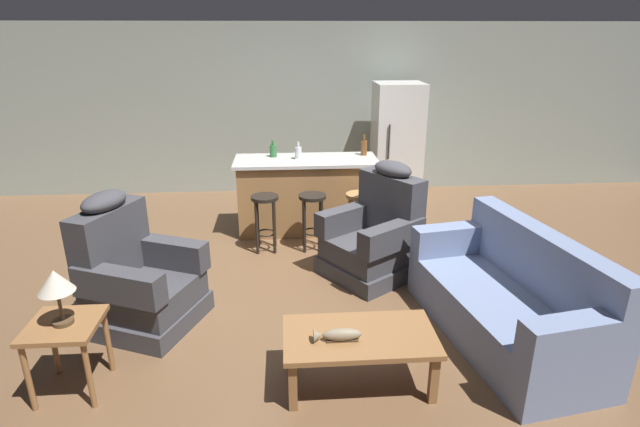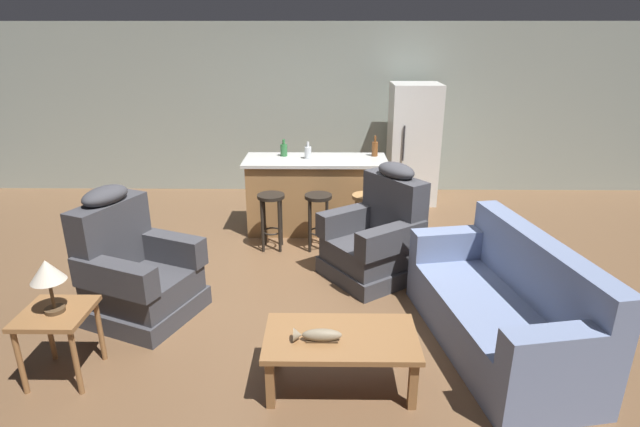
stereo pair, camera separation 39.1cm
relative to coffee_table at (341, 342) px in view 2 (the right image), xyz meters
The scene contains 17 objects.
ground_plane 1.79m from the coffee_table, 97.93° to the left, with size 12.00×12.00×0.00m.
back_wall 4.95m from the coffee_table, 92.84° to the left, with size 12.00×0.05×2.60m.
coffee_table is the anchor object (origin of this frame).
fish_figurine 0.21m from the coffee_table, 160.18° to the right, with size 0.34×0.10×0.10m.
couch 1.43m from the coffee_table, 20.80° to the left, with size 1.15×2.02×0.94m.
recliner_near_lamp 2.08m from the coffee_table, 151.98° to the left, with size 1.10×1.10×1.20m.
recliner_near_island 1.84m from the coffee_table, 76.44° to the left, with size 1.17×1.17×1.20m.
end_table 2.08m from the coffee_table, behind, with size 0.48×0.48×0.56m.
table_lamp 2.13m from the coffee_table, behind, with size 0.24×0.24×0.41m.
kitchen_island 3.09m from the coffee_table, 94.48° to the left, with size 1.80×0.70×0.95m.
bar_stool_left 2.57m from the coffee_table, 107.00° to the left, with size 0.32×0.32×0.68m.
bar_stool_middle 2.46m from the coffee_table, 94.62° to the left, with size 0.32×0.32×0.68m.
bar_stool_right 2.48m from the coffee_table, 81.79° to the left, with size 0.32×0.32×0.68m.
refrigerator 4.47m from the coffee_table, 74.56° to the left, with size 0.70×0.69×1.76m.
bottle_tall_green 3.18m from the coffee_table, 96.24° to the left, with size 0.09×0.09×0.22m.
bottle_short_amber 3.36m from the coffee_table, 101.41° to the left, with size 0.09×0.09×0.22m.
bottle_wine_dark 3.35m from the coffee_table, 80.96° to the left, with size 0.08×0.08×0.26m.
Camera 2 is at (0.13, -4.77, 2.47)m, focal length 28.00 mm.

